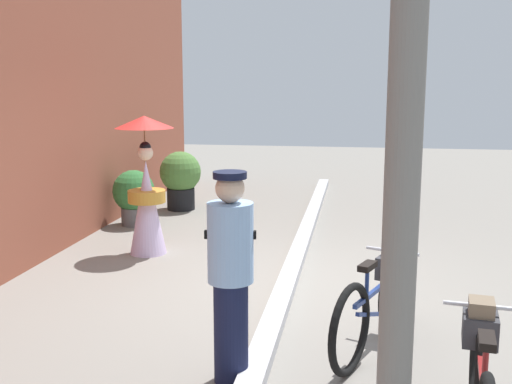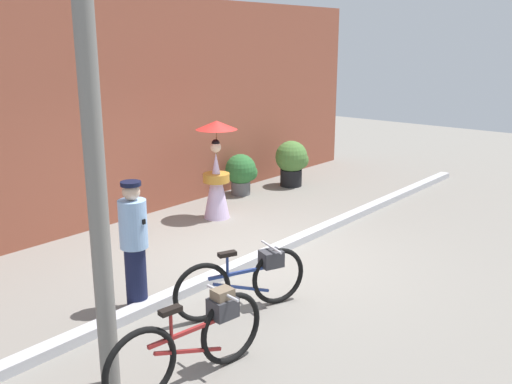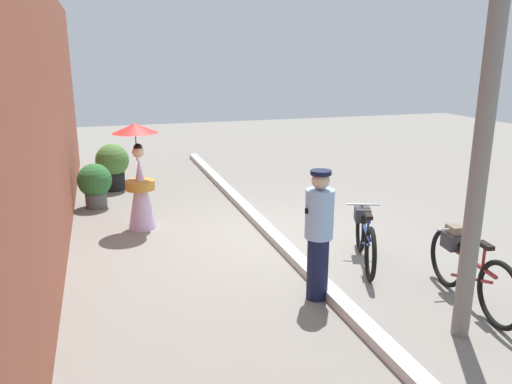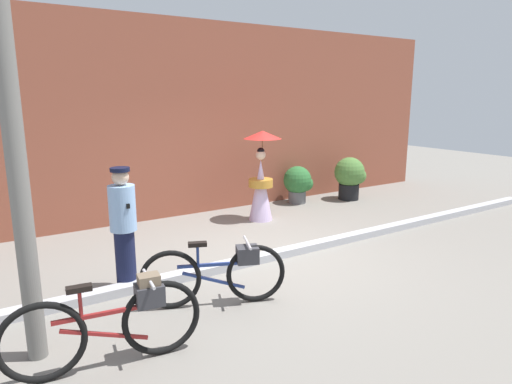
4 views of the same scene
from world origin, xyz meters
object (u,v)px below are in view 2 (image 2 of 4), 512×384
object	(u,v)px
bicycle_near_officer	(246,280)
bicycle_far_side	(195,338)
person_officer	(134,242)
person_with_parasol	(216,171)
utility_pole	(93,139)
potted_plant_by_door	(242,172)
potted_plant_small	(292,161)

from	to	relation	value
bicycle_near_officer	bicycle_far_side	distance (m)	1.53
bicycle_far_side	person_officer	size ratio (longest dim) A/B	1.12
person_officer	person_with_parasol	distance (m)	3.78
bicycle_near_officer	person_officer	size ratio (longest dim) A/B	1.03
person_officer	utility_pole	size ratio (longest dim) A/B	0.34
potted_plant_by_door	utility_pole	bearing A→B (deg)	-148.79
person_officer	potted_plant_small	size ratio (longest dim) A/B	1.56
person_with_parasol	potted_plant_small	xyz separation A→B (m)	(2.83, 0.36, -0.31)
potted_plant_by_door	potted_plant_small	xyz separation A→B (m)	(1.29, -0.39, 0.09)
person_officer	person_with_parasol	xyz separation A→B (m)	(3.32, 1.81, 0.04)
person_with_parasol	potted_plant_by_door	bearing A→B (deg)	25.75
person_with_parasol	potted_plant_small	world-z (taller)	person_with_parasol
potted_plant_by_door	person_with_parasol	bearing A→B (deg)	-154.25
person_officer	potted_plant_small	xyz separation A→B (m)	(6.14, 2.17, -0.28)
person_with_parasol	utility_pole	distance (m)	5.61
bicycle_near_officer	bicycle_far_side	xyz separation A→B (m)	(-1.42, -0.59, 0.03)
potted_plant_small	potted_plant_by_door	bearing A→B (deg)	163.29
bicycle_far_side	person_with_parasol	distance (m)	5.28
bicycle_near_officer	person_officer	bearing A→B (deg)	125.99
bicycle_far_side	utility_pole	size ratio (longest dim) A/B	0.38
potted_plant_by_door	utility_pole	world-z (taller)	utility_pole
person_officer	potted_plant_by_door	world-z (taller)	person_officer
bicycle_far_side	utility_pole	bearing A→B (deg)	137.06
person_officer	utility_pole	distance (m)	2.27
bicycle_far_side	potted_plant_small	distance (m)	7.78
potted_plant_small	utility_pole	distance (m)	8.27
potted_plant_small	utility_pole	size ratio (longest dim) A/B	0.22
person_officer	bicycle_near_officer	bearing A→B (deg)	-54.01
bicycle_far_side	utility_pole	world-z (taller)	utility_pole
bicycle_near_officer	utility_pole	distance (m)	2.83
bicycle_near_officer	potted_plant_small	xyz separation A→B (m)	(5.35, 3.26, 0.17)
person_with_parasol	utility_pole	bearing A→B (deg)	-147.07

